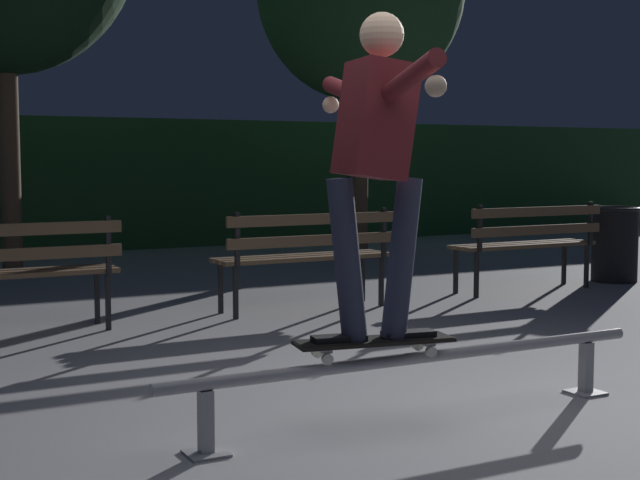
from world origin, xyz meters
TOP-DOWN VIEW (x-y plane):
  - ground_plane at (0.00, 0.00)m, footprint 90.00×90.00m
  - hedge_backdrop at (0.00, 9.79)m, footprint 24.00×1.20m
  - grind_rail at (0.00, 0.06)m, footprint 2.74×0.18m
  - skateboard at (-0.26, 0.06)m, footprint 0.80×0.33m
  - skateboarder at (-0.25, 0.06)m, footprint 0.63×1.39m
  - park_bench_left_center at (-1.43, 3.26)m, footprint 1.60×0.43m
  - park_bench_right_center at (1.03, 3.26)m, footprint 1.60×0.43m
  - park_bench_rightmost at (3.48, 3.26)m, footprint 1.60×0.43m
  - trash_can at (4.82, 3.42)m, footprint 0.52×0.52m

SIDE VIEW (x-z plane):
  - ground_plane at x=0.00m, z-range 0.00..0.00m
  - grind_rail at x=0.00m, z-range 0.10..0.44m
  - trash_can at x=4.82m, z-range 0.01..0.81m
  - skateboard at x=-0.26m, z-range 0.38..0.47m
  - park_bench_left_center at x=-1.43m, z-range 0.10..0.98m
  - park_bench_right_center at x=1.03m, z-range 0.10..0.98m
  - park_bench_rightmost at x=3.48m, z-range 0.10..0.98m
  - hedge_backdrop at x=0.00m, z-range 0.00..1.90m
  - skateboarder at x=-0.25m, z-range 0.58..2.14m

